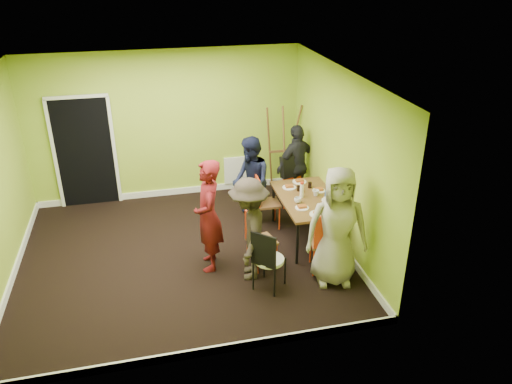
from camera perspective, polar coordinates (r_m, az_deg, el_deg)
ground at (r=8.00m, az=-8.23°, el=-7.14°), size 5.00×5.00×0.00m
room_walls at (r=7.55m, az=-8.91°, el=-0.68°), size 5.04×4.54×2.82m
dining_table at (r=8.08m, az=6.00°, el=-0.98°), size 0.90×1.50×0.75m
chair_left_far at (r=8.46m, az=0.85°, el=-0.78°), size 0.41×0.40×0.95m
chair_left_near at (r=7.38m, az=0.17°, el=-5.20°), size 0.46×0.46×0.92m
chair_back_end at (r=9.07m, az=4.22°, el=2.31°), size 0.52×0.57×1.01m
chair_front_end at (r=7.31m, az=8.03°, el=-5.37°), size 0.49×0.49×1.01m
chair_bentwood at (r=6.90m, az=1.30°, el=-7.51°), size 0.52×0.52×0.95m
easel at (r=9.68m, az=2.98°, el=4.90°), size 0.70×0.66×1.76m
plate_near_left at (r=8.36m, az=3.83°, el=0.53°), size 0.23×0.23×0.01m
plate_near_right at (r=7.71m, az=5.29°, el=-1.81°), size 0.21×0.21×0.01m
plate_far_back at (r=8.58m, az=4.99°, el=1.18°), size 0.24×0.24×0.01m
plate_far_front at (r=7.55m, az=7.10°, el=-2.55°), size 0.26×0.26×0.01m
plate_wall_back at (r=8.30m, az=7.20°, el=0.17°), size 0.21×0.21×0.01m
plate_wall_front at (r=7.99m, az=8.32°, el=-0.95°), size 0.23×0.23×0.01m
thermos at (r=8.01m, az=5.26°, el=0.17°), size 0.06×0.06×0.23m
blue_bottle at (r=7.88m, az=8.13°, el=-0.57°), size 0.08×0.08×0.20m
orange_bottle at (r=8.21m, az=5.38°, el=0.24°), size 0.04×0.04×0.08m
glass_mid at (r=8.25m, az=4.89°, el=0.42°), size 0.06×0.06×0.09m
glass_back at (r=8.37m, az=6.17°, el=0.80°), size 0.06×0.06×0.10m
glass_front at (r=7.68m, az=8.17°, el=-1.71°), size 0.07×0.07×0.11m
cup_a at (r=7.85m, az=4.78°, el=-0.95°), size 0.11×0.11×0.09m
cup_b at (r=8.11m, az=6.86°, el=-0.10°), size 0.11×0.11×0.10m
person_standing at (r=7.27m, az=-5.46°, el=-2.73°), size 0.46×0.66×1.72m
person_left_far at (r=8.51m, az=-0.59°, el=1.22°), size 0.62×0.78×1.56m
person_left_near at (r=7.07m, az=-0.79°, el=-4.31°), size 0.79×1.10×1.54m
person_back_end at (r=9.20m, az=4.70°, el=3.06°), size 0.98×0.69×1.54m
person_front_end at (r=7.00m, az=9.23°, el=-3.97°), size 0.95×0.72×1.77m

